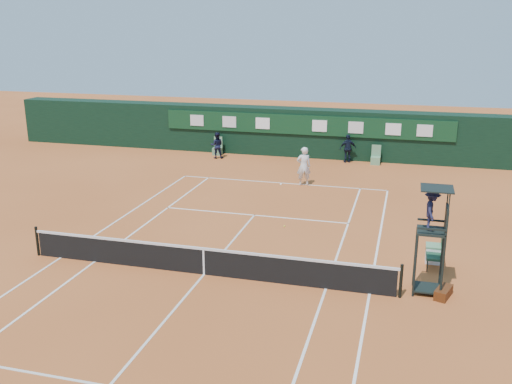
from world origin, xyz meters
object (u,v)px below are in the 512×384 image
umpire_chair (432,218)px  cooler (434,253)px  player_bench (438,250)px  tennis_net (204,261)px  player (304,166)px

umpire_chair → cooler: (0.29, 2.52, -2.13)m
player_bench → cooler: (-0.11, 0.34, -0.27)m
tennis_net → player: (1.17, 11.81, 0.51)m
tennis_net → umpire_chair: size_ratio=3.77×
cooler → umpire_chair: bearing=-96.5°
tennis_net → player_bench: same height
tennis_net → player_bench: size_ratio=10.75×
umpire_chair → cooler: 3.31m
player_bench → cooler: 0.45m
tennis_net → player: bearing=84.3°
player → player_bench: bearing=103.9°
tennis_net → player_bench: 8.06m
player → tennis_net: bearing=63.0°
tennis_net → cooler: bearing=22.6°
umpire_chair → cooler: bearing=83.5°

